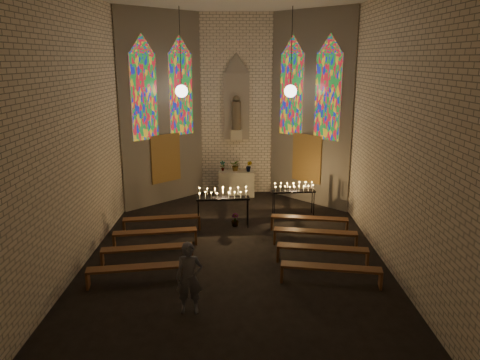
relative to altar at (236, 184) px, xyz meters
name	(u,v)px	position (x,y,z in m)	size (l,w,h in m)	color
floor	(235,250)	(0.00, -5.45, -0.50)	(12.00, 12.00, 0.00)	black
room	(236,107)	(0.00, -2.08, 3.22)	(8.22, 12.43, 7.00)	beige
altar	(236,184)	(0.00, 0.00, 0.00)	(1.40, 0.60, 1.00)	beige
flower_vase_left	(223,166)	(-0.55, 0.10, 0.70)	(0.21, 0.14, 0.40)	#4C723F
flower_vase_center	(236,165)	(-0.04, 0.09, 0.72)	(0.39, 0.34, 0.44)	#4C723F
flower_vase_right	(249,166)	(0.49, -0.04, 0.72)	(0.24, 0.19, 0.44)	#4C723F
aisle_flower_pot	(235,220)	(-0.02, -3.49, -0.29)	(0.24, 0.24, 0.43)	#4C723F
votive_stand_left	(223,195)	(-0.41, -3.58, 0.57)	(1.72, 0.52, 1.24)	black
votive_stand_right	(294,189)	(2.00, -2.35, 0.44)	(1.51, 0.50, 1.09)	black
pew_left_0	(162,220)	(-2.33, -3.94, -0.12)	(2.43, 0.72, 0.46)	brown
pew_right_0	(309,220)	(2.33, -3.94, -0.12)	(2.43, 0.72, 0.46)	brown
pew_left_1	(155,234)	(-2.33, -5.14, -0.12)	(2.43, 0.72, 0.46)	brown
pew_right_1	(315,233)	(2.33, -5.14, -0.12)	(2.43, 0.72, 0.46)	brown
pew_left_2	(147,250)	(-2.33, -6.34, -0.12)	(2.43, 0.72, 0.46)	brown
pew_right_2	(322,250)	(2.33, -6.34, -0.12)	(2.43, 0.72, 0.46)	brown
pew_left_3	(138,270)	(-2.33, -7.54, -0.12)	(2.43, 0.72, 0.46)	brown
pew_right_3	(331,270)	(2.33, -7.54, -0.12)	(2.43, 0.72, 0.46)	brown
visitor	(189,278)	(-0.94, -8.81, 0.29)	(0.57, 0.38, 1.58)	#54555F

